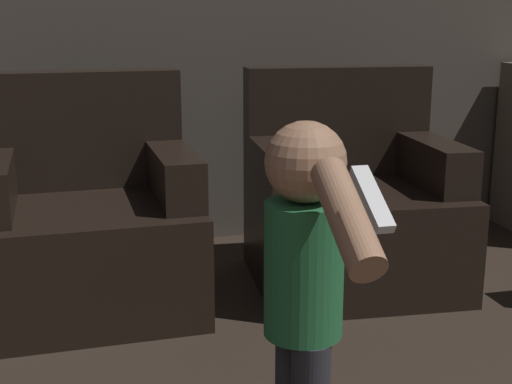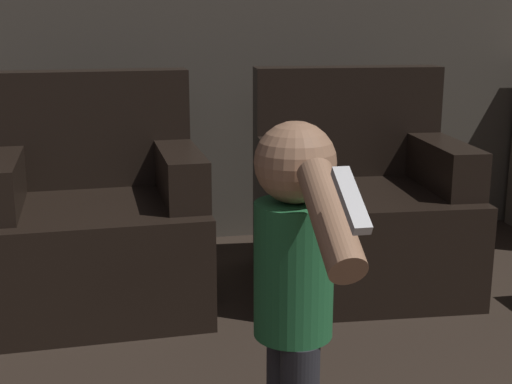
# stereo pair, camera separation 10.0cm
# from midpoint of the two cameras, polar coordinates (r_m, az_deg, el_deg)

# --- Properties ---
(armchair_left) EXTENTS (0.89, 0.81, 0.94)m
(armchair_left) POSITION_cam_midpoint_polar(r_m,az_deg,el_deg) (3.01, -14.24, -2.66)
(armchair_left) COLOR black
(armchair_left) RESTS_ON ground_plane
(armchair_right) EXTENTS (0.91, 0.83, 0.94)m
(armchair_right) POSITION_cam_midpoint_polar(r_m,az_deg,el_deg) (3.20, 6.70, -1.32)
(armchair_right) COLOR black
(armchair_right) RESTS_ON ground_plane
(person_toddler) EXTENTS (0.20, 0.63, 0.93)m
(person_toddler) POSITION_cam_midpoint_polar(r_m,az_deg,el_deg) (1.81, 2.35, -6.29)
(person_toddler) COLOR #28282D
(person_toddler) RESTS_ON ground_plane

